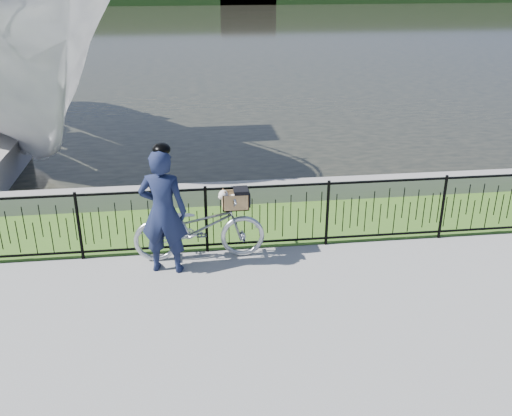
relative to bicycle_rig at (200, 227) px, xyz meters
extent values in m
plane|color=gray|center=(1.11, -1.40, -0.55)|extent=(120.00, 120.00, 0.00)
cube|color=#3E6720|center=(1.11, 1.20, -0.55)|extent=(60.00, 2.00, 0.01)
plane|color=black|center=(1.11, 31.60, -0.55)|extent=(120.00, 120.00, 0.00)
cube|color=gray|center=(1.11, 2.20, -0.35)|extent=(60.00, 0.30, 0.40)
imported|color=#A7ACB3|center=(-0.01, 0.00, -0.01)|extent=(2.08, 0.72, 1.09)
cube|color=black|center=(0.57, 0.00, 0.29)|extent=(0.38, 0.18, 0.02)
cube|color=#A57E4C|center=(0.57, 0.00, 0.30)|extent=(0.41, 0.27, 0.01)
cube|color=#A57E4C|center=(0.57, 0.13, 0.42)|extent=(0.41, 0.02, 0.26)
cube|color=#A57E4C|center=(0.57, -0.13, 0.42)|extent=(0.41, 0.02, 0.26)
cube|color=#A57E4C|center=(0.77, 0.00, 0.42)|extent=(0.02, 0.27, 0.26)
cube|color=#A57E4C|center=(0.37, 0.00, 0.42)|extent=(0.01, 0.27, 0.26)
cube|color=black|center=(0.66, 0.00, 0.58)|extent=(0.23, 0.28, 0.06)
cube|color=black|center=(0.78, 0.00, 0.45)|extent=(0.02, 0.28, 0.21)
ellipsoid|color=silver|center=(0.55, 0.00, 0.42)|extent=(0.31, 0.22, 0.20)
sphere|color=silver|center=(0.38, -0.02, 0.53)|extent=(0.15, 0.15, 0.15)
sphere|color=silver|center=(0.33, -0.04, 0.50)|extent=(0.07, 0.07, 0.07)
sphere|color=black|center=(0.31, -0.05, 0.50)|extent=(0.02, 0.02, 0.02)
cone|color=olive|center=(0.38, 0.04, 0.59)|extent=(0.06, 0.08, 0.08)
cone|color=olive|center=(0.40, -0.06, 0.59)|extent=(0.06, 0.08, 0.08)
imported|color=#141B37|center=(-0.54, -0.32, 0.43)|extent=(0.80, 0.61, 1.96)
ellipsoid|color=black|center=(-0.54, -0.32, 1.39)|extent=(0.26, 0.29, 0.18)
camera|label=1|loc=(-0.14, -8.18, 3.87)|focal=40.00mm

